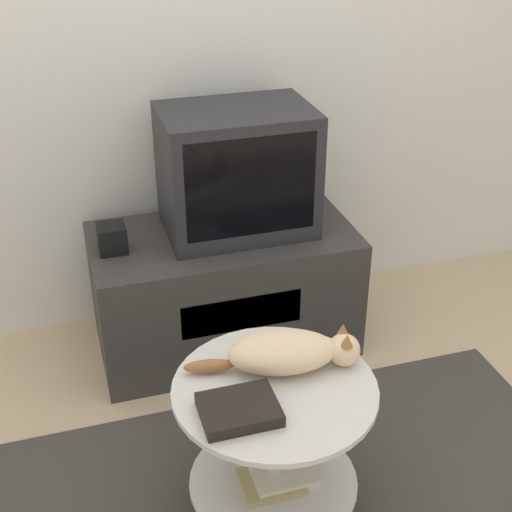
{
  "coord_description": "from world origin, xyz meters",
  "views": [
    {
      "loc": [
        -0.56,
        -1.47,
        1.84
      ],
      "look_at": [
        0.06,
        0.55,
        0.64
      ],
      "focal_mm": 50.0,
      "sensor_mm": 36.0,
      "label": 1
    }
  ],
  "objects_px": {
    "tv": "(237,171)",
    "speaker": "(112,238)",
    "dvd_box": "(239,410)",
    "cat": "(288,352)"
  },
  "relations": [
    {
      "from": "tv",
      "to": "speaker",
      "type": "height_order",
      "value": "tv"
    },
    {
      "from": "speaker",
      "to": "tv",
      "type": "bearing_deg",
      "value": 4.77
    },
    {
      "from": "tv",
      "to": "dvd_box",
      "type": "distance_m",
      "value": 1.12
    },
    {
      "from": "dvd_box",
      "to": "speaker",
      "type": "bearing_deg",
      "value": 101.81
    },
    {
      "from": "tv",
      "to": "dvd_box",
      "type": "relative_size",
      "value": 2.74
    },
    {
      "from": "dvd_box",
      "to": "cat",
      "type": "height_order",
      "value": "cat"
    },
    {
      "from": "cat",
      "to": "speaker",
      "type": "bearing_deg",
      "value": 125.36
    },
    {
      "from": "speaker",
      "to": "cat",
      "type": "distance_m",
      "value": 0.95
    },
    {
      "from": "tv",
      "to": "dvd_box",
      "type": "bearing_deg",
      "value": -105.5
    },
    {
      "from": "tv",
      "to": "dvd_box",
      "type": "xyz_separation_m",
      "value": [
        -0.29,
        -1.06,
        -0.23
      ]
    }
  ]
}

